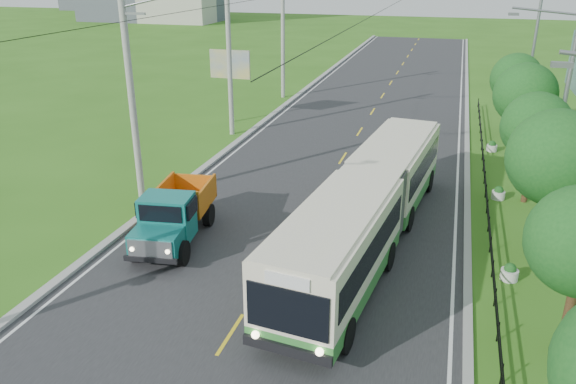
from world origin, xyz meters
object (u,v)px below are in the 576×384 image
at_px(dump_truck, 174,212).
at_px(tree_back, 516,81).
at_px(planter_mid, 498,193).
at_px(bus, 369,203).
at_px(tree_fourth, 537,130).
at_px(streetlight_far, 529,58).
at_px(pole_mid, 230,59).
at_px(tree_fifth, 525,97).
at_px(tree_third, 556,162).
at_px(planter_near, 510,273).
at_px(billboard_left, 230,69).
at_px(pole_far, 283,37).
at_px(pole_near, 132,97).
at_px(streetlight_mid, 560,104).
at_px(planter_far, 492,147).

bearing_deg(dump_truck, tree_back, 47.20).
distance_m(planter_mid, bus, 8.89).
distance_m(tree_fourth, streetlight_far, 13.94).
relative_size(pole_mid, tree_fifth, 1.72).
relative_size(tree_third, streetlight_far, 0.66).
bearing_deg(bus, planter_near, -5.55).
bearing_deg(pole_mid, tree_third, -35.36).
distance_m(tree_third, billboard_left, 25.02).
xyz_separation_m(tree_third, bus, (-6.69, -0.97, -2.04)).
distance_m(tree_fifth, bus, 14.72).
bearing_deg(pole_far, tree_fourth, -46.15).
height_order(pole_mid, planter_mid, pole_mid).
relative_size(streetlight_far, billboard_left, 1.74).
bearing_deg(pole_near, pole_mid, 90.00).
xyz_separation_m(tree_fifth, streetlight_far, (0.79, 7.86, 1.05)).
height_order(pole_far, bus, pole_far).
bearing_deg(tree_fifth, streetlight_far, 84.29).
height_order(tree_fifth, tree_back, tree_fifth).
xyz_separation_m(streetlight_far, dump_truck, (-15.24, -22.60, -3.58)).
distance_m(pole_near, pole_far, 24.00).
height_order(tree_third, bus, tree_third).
xyz_separation_m(pole_mid, dump_truck, (3.66, -15.60, -3.77)).
xyz_separation_m(pole_far, streetlight_mid, (18.90, -19.00, -0.19)).
bearing_deg(pole_mid, dump_truck, -76.80).
relative_size(pole_mid, bus, 0.59).
distance_m(streetlight_far, planter_mid, 14.88).
bearing_deg(planter_near, tree_back, 86.43).
relative_size(pole_far, planter_near, 14.93).
xyz_separation_m(pole_near, planter_far, (16.86, 13.00, -4.81)).
distance_m(planter_mid, dump_truck, 15.79).
height_order(streetlight_mid, streetlight_far, same).
height_order(pole_far, planter_far, pole_far).
distance_m(tree_fourth, planter_far, 8.62).
height_order(pole_near, streetlight_mid, pole_near).
bearing_deg(pole_far, dump_truck, -82.45).
bearing_deg(billboard_left, planter_far, -6.31).
relative_size(streetlight_far, dump_truck, 1.57).
bearing_deg(planter_far, tree_fifth, -55.95).
distance_m(tree_fifth, tree_back, 6.00).
relative_size(pole_far, streetlight_mid, 1.10).
bearing_deg(pole_far, planter_mid, -48.41).
distance_m(billboard_left, dump_truck, 19.40).
xyz_separation_m(tree_back, bus, (-6.69, -18.97, -1.71)).
bearing_deg(tree_third, dump_truck, -169.26).
bearing_deg(streetlight_mid, planter_far, 104.32).
bearing_deg(bus, tree_third, 14.85).
relative_size(tree_fifth, planter_mid, 8.66).
height_order(tree_back, streetlight_mid, streetlight_mid).
bearing_deg(tree_back, tree_fifth, -90.00).
xyz_separation_m(planter_far, billboard_left, (-18.10, 2.00, 3.58)).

